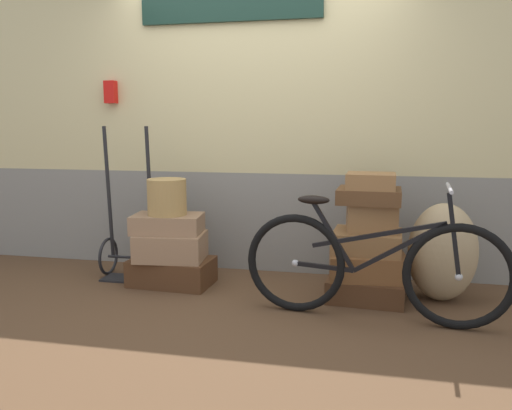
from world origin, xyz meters
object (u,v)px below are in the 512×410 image
Objects in this scene: suitcase_4 at (367,265)px; suitcase_6 at (371,217)px; suitcase_2 at (168,224)px; suitcase_8 at (371,181)px; burlap_sack at (443,252)px; suitcase_0 at (172,271)px; bicycle at (372,267)px; suitcase_3 at (366,287)px; suitcase_5 at (367,241)px; suitcase_1 at (171,246)px; suitcase_7 at (369,196)px; wicker_basket at (167,197)px; luggage_trolley at (130,245)px.

suitcase_6 is (0.02, 0.05, 0.36)m from suitcase_4.
suitcase_2 is 1.65m from suitcase_8.
suitcase_0 is at bearing -178.27° from burlap_sack.
suitcase_3 is at bearing 94.37° from bicycle.
suitcase_0 is at bearing -175.74° from suitcase_5.
suitcase_0 is 1.21× the size of suitcase_1.
suitcase_7 is at bearing 105.33° from suitcase_8.
suitcase_5 is 1.59× the size of wicker_basket.
suitcase_1 is 1.62m from suitcase_6.
suitcase_6 is 0.53m from bicycle.
luggage_trolley is at bearing 173.04° from suitcase_6.
suitcase_8 is (0.01, 0.01, 0.63)m from suitcase_4.
wicker_basket is 2.17m from burlap_sack.
luggage_trolley is (-0.40, 0.13, -0.23)m from suitcase_2.
luggage_trolley reaches higher than burlap_sack.
wicker_basket reaches higher than suitcase_4.
suitcase_1 is 1.57m from suitcase_4.
burlap_sack reaches higher than suitcase_3.
suitcase_2 is 1.62m from suitcase_4.
suitcase_8 reaches higher than wicker_basket.
suitcase_8 reaches higher than suitcase_0.
suitcase_2 is 0.48m from luggage_trolley.
suitcase_2 is 1.65m from suitcase_3.
suitcase_5 is 1.08× the size of suitcase_7.
suitcase_4 is at bearing -126.32° from suitcase_8.
bicycle is (0.03, -0.47, -0.41)m from suitcase_7.
suitcase_5 is 1.38× the size of suitcase_6.
wicker_basket is (-1.59, -0.01, 0.29)m from suitcase_5.
suitcase_7 is at bearing 0.87° from wicker_basket.
suitcase_7 is 0.36× the size of luggage_trolley.
suitcase_4 is 1.66m from wicker_basket.
suitcase_5 is at bearing 96.94° from suitcase_3.
suitcase_0 is 0.22m from suitcase_1.
suitcase_8 is 0.48× the size of burlap_sack.
wicker_basket is at bearing -175.76° from suitcase_5.
suitcase_4 is 0.43× the size of luggage_trolley.
suitcase_4 is (0.00, -0.00, 0.18)m from suitcase_3.
suitcase_7 is at bearing 85.90° from suitcase_4.
suitcase_8 is 0.20× the size of bicycle.
burlap_sack is (0.55, 0.09, 0.11)m from suitcase_4.
suitcase_1 is at bearing -74.76° from suitcase_0.
suitcase_1 is at bearing 177.54° from suitcase_6.
suitcase_1 is 0.41m from wicker_basket.
suitcase_8 is 0.27× the size of luggage_trolley.
bicycle reaches higher than suitcase_2.
suitcase_3 is (1.60, -0.02, -0.42)m from suitcase_2.
luggage_trolley reaches higher than suitcase_6.
suitcase_5 is 0.39× the size of luggage_trolley.
suitcase_8 is (-0.01, -0.04, 0.27)m from suitcase_6.
suitcase_2 is at bearing -178.44° from burlap_sack.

